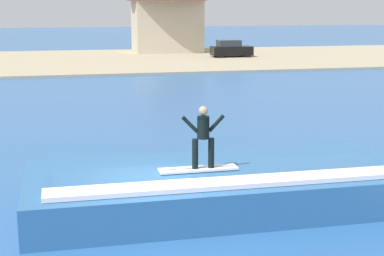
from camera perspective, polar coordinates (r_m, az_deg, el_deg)
ground_plane at (r=15.35m, az=-3.34°, el=-8.84°), size 260.00×260.00×0.00m
wave_crest at (r=16.24m, az=2.66°, el=-5.67°), size 10.35×4.37×1.13m
surfboard at (r=15.64m, az=0.60°, el=-3.96°), size 2.09×0.48×0.06m
surfer at (r=15.39m, az=1.09°, el=-0.56°), size 1.15×0.32×1.65m
shoreline_bank at (r=58.29m, az=-10.63°, el=6.39°), size 120.00×24.73×0.16m
car_far_shore at (r=60.51m, az=3.76°, el=7.58°), size 4.11×2.07×1.86m
house_gabled_white at (r=66.61m, az=-2.43°, el=10.93°), size 9.06×9.06×7.48m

